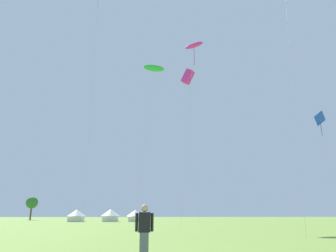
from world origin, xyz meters
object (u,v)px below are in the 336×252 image
(kite_magenta_parafoil, at_px, (194,46))
(kite_green_parafoil, at_px, (154,68))
(festival_tent_center, at_px, (135,215))
(tree_distant_left, at_px, (32,203))
(person_spectator, at_px, (144,234))
(festival_tent_right, at_px, (76,215))
(kite_magenta_box, at_px, (188,77))
(festival_tent_left, at_px, (111,215))
(kite_blue_diamond, at_px, (320,119))

(kite_magenta_parafoil, relative_size, kite_green_parafoil, 1.00)
(festival_tent_center, xyz_separation_m, tree_distant_left, (-29.52, 24.10, 3.33))
(person_spectator, height_order, tree_distant_left, tree_distant_left)
(festival_tent_right, distance_m, tree_distant_left, 29.86)
(kite_magenta_box, bearing_deg, kite_green_parafoil, -122.73)
(person_spectator, relative_size, festival_tent_left, 0.44)
(kite_blue_diamond, distance_m, kite_magenta_parafoil, 31.98)
(kite_green_parafoil, distance_m, kite_magenta_box, 13.12)
(festival_tent_right, bearing_deg, kite_green_parafoil, -59.75)
(festival_tent_right, bearing_deg, festival_tent_center, 0.00)
(kite_magenta_parafoil, relative_size, person_spectator, 13.56)
(kite_green_parafoil, xyz_separation_m, festival_tent_right, (-14.88, 25.52, -21.46))
(festival_tent_left, height_order, tree_distant_left, tree_distant_left)
(festival_tent_left, bearing_deg, festival_tent_right, -180.00)
(festival_tent_left, bearing_deg, tree_distant_left, 135.30)
(kite_blue_diamond, relative_size, festival_tent_center, 5.58)
(festival_tent_center, bearing_deg, kite_blue_diamond, -23.76)
(kite_green_parafoil, xyz_separation_m, tree_distant_left, (-32.21, 49.62, -18.17))
(kite_magenta_parafoil, distance_m, festival_tent_center, 39.60)
(kite_green_parafoil, xyz_separation_m, kite_magenta_box, (6.79, 10.57, 3.77))
(kite_blue_diamond, height_order, festival_tent_left, kite_blue_diamond)
(tree_distant_left, bearing_deg, festival_tent_right, -54.28)
(tree_distant_left, bearing_deg, kite_green_parafoil, -57.01)
(kite_blue_diamond, xyz_separation_m, kite_magenta_parafoil, (-26.71, -17.08, 4.24))
(festival_tent_center, bearing_deg, tree_distant_left, 140.78)
(tree_distant_left, bearing_deg, kite_magenta_box, -45.03)
(kite_magenta_box, bearing_deg, festival_tent_right, 145.40)
(kite_magenta_parafoil, bearing_deg, tree_distant_left, 123.48)
(kite_green_parafoil, height_order, festival_tent_center, kite_green_parafoil)
(festival_tent_right, bearing_deg, person_spectator, -76.82)
(kite_green_parafoil, bearing_deg, kite_magenta_box, 57.27)
(kite_green_parafoil, bearing_deg, festival_tent_right, 120.25)
(kite_magenta_parafoil, distance_m, kite_green_parafoil, 8.41)
(kite_blue_diamond, height_order, person_spectator, kite_blue_diamond)
(festival_tent_right, bearing_deg, festival_tent_left, 0.00)
(kite_blue_diamond, relative_size, festival_tent_left, 5.23)
(festival_tent_left, bearing_deg, person_spectator, -83.52)
(kite_blue_diamond, distance_m, festival_tent_right, 52.02)
(kite_magenta_parafoil, bearing_deg, kite_blue_diamond, 32.61)
(person_spectator, bearing_deg, festival_tent_right, 103.18)
(kite_green_parafoil, height_order, tree_distant_left, kite_green_parafoil)
(tree_distant_left, bearing_deg, kite_blue_diamond, -31.54)
(kite_magenta_parafoil, xyz_separation_m, festival_tent_right, (-19.93, 32.25, -21.60))
(person_spectator, relative_size, tree_distant_left, 0.27)
(kite_green_parafoil, distance_m, festival_tent_center, 33.48)
(person_spectator, distance_m, tree_distant_left, 87.97)
(kite_magenta_parafoil, relative_size, festival_tent_center, 6.44)
(kite_magenta_box, height_order, festival_tent_right, kite_magenta_box)
(kite_green_parafoil, height_order, festival_tent_right, kite_green_parafoil)
(kite_green_parafoil, distance_m, person_spectator, 39.36)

